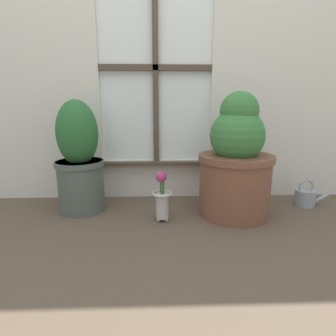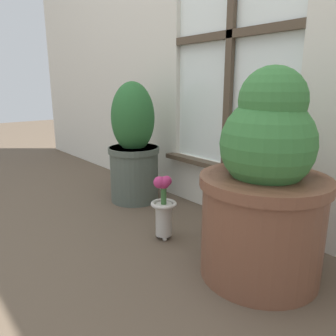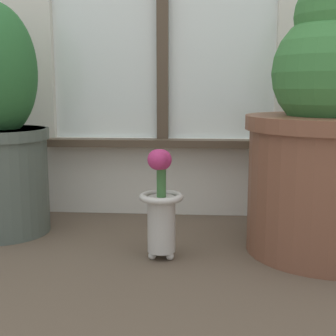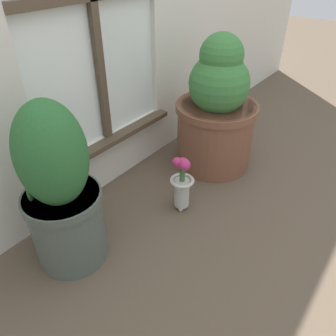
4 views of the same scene
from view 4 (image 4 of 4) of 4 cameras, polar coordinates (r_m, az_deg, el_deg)
ground_plane at (r=1.44m, az=7.80°, el=-10.52°), size 10.00×10.00×0.00m
potted_plant_left at (r=1.19m, az=-18.18°, el=-4.30°), size 0.28×0.28×0.65m
potted_plant_right at (r=1.70m, az=8.44°, el=9.49°), size 0.42×0.42×0.69m
flower_vase at (r=1.44m, az=2.44°, el=-2.62°), size 0.11×0.11×0.27m
watering_can at (r=2.24m, az=11.78°, el=8.70°), size 0.22×0.12×0.17m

